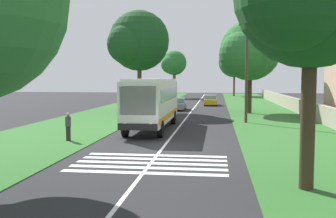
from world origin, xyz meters
TOP-DOWN VIEW (x-y plane):
  - ground at (0.00, 0.00)m, footprint 160.00×160.00m
  - grass_verge_left at (15.00, 8.20)m, footprint 120.00×8.00m
  - grass_verge_right at (15.00, -8.20)m, footprint 120.00×8.00m
  - centre_line at (15.00, 0.00)m, footprint 110.00×0.16m
  - coach_bus at (7.55, 1.80)m, footprint 11.16×2.62m
  - zebra_crossing at (-3.89, 0.00)m, footprint 4.05×6.80m
  - trailing_car_0 at (25.19, 1.74)m, footprint 4.30×1.78m
  - trailing_car_1 at (33.76, -1.98)m, footprint 4.30×1.78m
  - roadside_tree_left_1 at (53.77, 5.46)m, footprint 5.77×4.72m
  - roadside_tree_left_2 at (21.78, 5.76)m, footprint 8.19×6.58m
  - roadside_tree_right_1 at (21.61, -6.11)m, footprint 8.15×6.49m
  - roadside_tree_right_2 at (62.14, -6.22)m, footprint 7.65×6.62m
  - utility_pole at (12.57, -5.33)m, footprint 0.24×1.40m
  - roadside_wall at (20.00, -11.60)m, footprint 70.00×0.40m
  - pedestrian at (1.51, 5.95)m, footprint 0.34×0.34m

SIDE VIEW (x-z plane):
  - ground at x=0.00m, z-range 0.00..0.00m
  - zebra_crossing at x=-3.89m, z-range 0.00..0.01m
  - centre_line at x=15.00m, z-range 0.00..0.01m
  - grass_verge_left at x=15.00m, z-range 0.00..0.04m
  - grass_verge_right at x=15.00m, z-range 0.00..0.04m
  - trailing_car_0 at x=25.19m, z-range -0.05..1.38m
  - trailing_car_1 at x=33.76m, z-range -0.05..1.38m
  - roadside_wall at x=20.00m, z-range 0.04..1.55m
  - pedestrian at x=1.51m, z-range 0.06..1.75m
  - coach_bus at x=7.55m, z-range 0.28..4.01m
  - utility_pole at x=12.57m, z-range 0.19..8.92m
  - roadside_tree_right_1 at x=21.61m, z-range 1.56..11.42m
  - roadside_tree_left_1 at x=53.77m, z-range 2.01..10.98m
  - roadside_tree_right_2 at x=62.14m, z-range 1.82..12.33m
  - roadside_tree_left_2 at x=21.78m, z-range 2.09..13.19m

